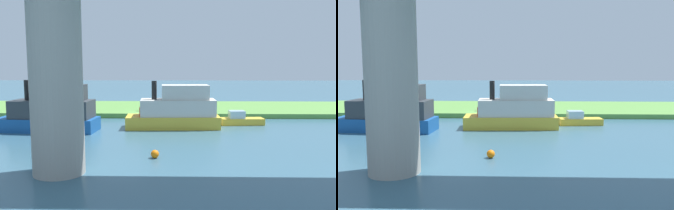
{
  "view_description": "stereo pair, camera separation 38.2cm",
  "coord_description": "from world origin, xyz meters",
  "views": [
    {
      "loc": [
        -2.67,
        35.81,
        5.68
      ],
      "look_at": [
        -1.96,
        5.0,
        2.0
      ],
      "focal_mm": 37.62,
      "sensor_mm": 36.0,
      "label": 1
    },
    {
      "loc": [
        -3.05,
        35.8,
        5.68
      ],
      "look_at": [
        -1.96,
        5.0,
        2.0
      ],
      "focal_mm": 37.62,
      "sensor_mm": 36.0,
      "label": 2
    }
  ],
  "objects": [
    {
      "name": "ground_plane",
      "position": [
        0.0,
        0.0,
        0.0
      ],
      "size": [
        160.0,
        160.0,
        0.0
      ],
      "primitive_type": "plane",
      "color": "#386075"
    },
    {
      "name": "grassy_bank",
      "position": [
        0.0,
        -6.0,
        0.25
      ],
      "size": [
        80.0,
        12.0,
        0.5
      ],
      "primitive_type": "cube",
      "color": "#5B9342",
      "rests_on": "ground"
    },
    {
      "name": "bridge_pylon",
      "position": [
        3.37,
        18.23,
        5.02
      ],
      "size": [
        2.64,
        2.64,
        10.05
      ],
      "primitive_type": "cylinder",
      "color": "#9E998E",
      "rests_on": "ground"
    },
    {
      "name": "person_on_bank",
      "position": [
        1.01,
        -2.14,
        1.2
      ],
      "size": [
        0.42,
        0.42,
        1.39
      ],
      "color": "#2D334C",
      "rests_on": "grassy_bank"
    },
    {
      "name": "mooring_post",
      "position": [
        6.95,
        -1.13,
        1.04
      ],
      "size": [
        0.2,
        0.2,
        1.07
      ],
      "primitive_type": "cylinder",
      "color": "brown",
      "rests_on": "grassy_bank"
    },
    {
      "name": "riverboat_paddlewheel",
      "position": [
        -2.66,
        5.2,
        1.54
      ],
      "size": [
        8.21,
        3.03,
        4.15
      ],
      "color": "gold",
      "rests_on": "ground"
    },
    {
      "name": "motorboat_white",
      "position": [
        7.86,
        6.86,
        1.59
      ],
      "size": [
        8.57,
        3.44,
        4.28
      ],
      "color": "#195199",
      "rests_on": "ground"
    },
    {
      "name": "skiff_small",
      "position": [
        -8.68,
        3.44,
        0.47
      ],
      "size": [
        4.0,
        1.64,
        1.3
      ],
      "color": "gold",
      "rests_on": "ground"
    },
    {
      "name": "marker_buoy",
      "position": [
        -1.4,
        15.21,
        0.25
      ],
      "size": [
        0.5,
        0.5,
        0.5
      ],
      "primitive_type": "sphere",
      "color": "orange",
      "rests_on": "ground"
    }
  ]
}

